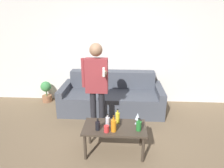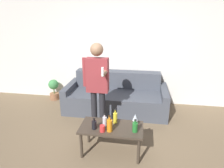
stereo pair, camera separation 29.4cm
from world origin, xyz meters
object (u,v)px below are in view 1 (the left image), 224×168
at_px(couch, 112,97).
at_px(coffee_table, 115,130).
at_px(bottle_orange, 114,125).
at_px(person_standing_front, 97,82).

bearing_deg(couch, coffee_table, -84.71).
bearing_deg(coffee_table, bottle_orange, -91.40).
relative_size(coffee_table, person_standing_front, 0.59).
relative_size(couch, person_standing_front, 1.37).
xyz_separation_m(couch, bottle_orange, (0.13, -1.61, 0.25)).
bearing_deg(coffee_table, couch, 95.29).
distance_m(couch, coffee_table, 1.50).
height_order(couch, bottle_orange, couch).
height_order(couch, coffee_table, couch).
relative_size(couch, bottle_orange, 8.87).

